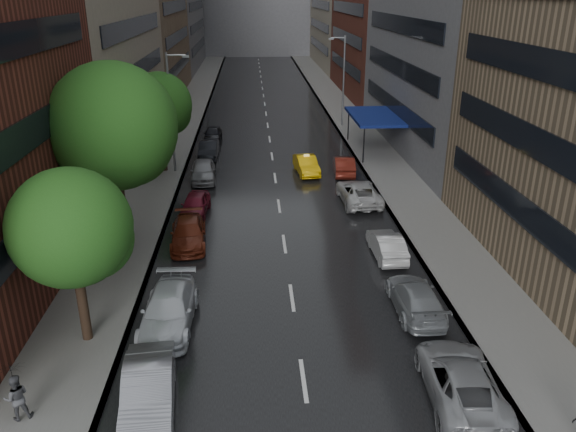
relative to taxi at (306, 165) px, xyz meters
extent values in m
cube|color=black|center=(-2.50, 20.99, -0.69)|extent=(14.00, 140.00, 0.01)
cube|color=gray|center=(-11.50, 20.99, -0.62)|extent=(4.00, 140.00, 0.15)
cube|color=gray|center=(6.50, 20.99, -0.62)|extent=(4.00, 140.00, 0.15)
cube|color=#937A5B|center=(-17.50, 34.99, 10.31)|extent=(8.00, 28.00, 22.00)
cube|color=slate|center=(12.50, 6.99, 11.31)|extent=(8.00, 28.00, 24.00)
cylinder|color=#382619|center=(-11.10, -21.93, 1.33)|extent=(0.40, 0.40, 4.05)
sphere|color=#1E5116|center=(-11.10, -21.93, 4.37)|extent=(4.63, 4.63, 4.63)
cylinder|color=#382619|center=(-11.10, -13.75, 2.13)|extent=(0.40, 0.40, 5.64)
sphere|color=#1E5116|center=(-11.10, -13.75, 6.36)|extent=(6.45, 6.45, 6.45)
cylinder|color=#382619|center=(-11.10, 1.10, 1.44)|extent=(0.40, 0.40, 4.27)
sphere|color=#1E5116|center=(-11.10, 1.10, 4.64)|extent=(4.88, 4.88, 4.88)
imported|color=yellow|center=(0.00, 0.00, 0.00)|extent=(1.91, 4.35, 1.39)
imported|color=gray|center=(-7.90, -26.16, 0.09)|extent=(2.15, 4.93, 1.58)
imported|color=silver|center=(-7.90, -20.96, 0.06)|extent=(2.29, 5.30, 1.52)
imported|color=maroon|center=(-7.90, -12.68, -0.01)|extent=(2.26, 4.84, 1.37)
imported|color=maroon|center=(-7.90, -8.17, -0.01)|extent=(1.92, 4.13, 1.37)
imported|color=gray|center=(-7.90, -1.27, 0.07)|extent=(2.05, 4.58, 1.53)
imported|color=black|center=(-7.90, 5.02, 0.01)|extent=(1.60, 4.32, 1.41)
imported|color=black|center=(-7.90, 10.59, -0.01)|extent=(1.71, 4.07, 1.38)
imported|color=gray|center=(2.90, -26.25, 0.03)|extent=(2.78, 5.38, 1.45)
imported|color=gray|center=(2.90, -20.56, -0.01)|extent=(1.96, 4.76, 1.38)
imported|color=silver|center=(2.90, -14.94, -0.03)|extent=(1.51, 4.10, 1.34)
imported|color=#BCBCBC|center=(2.90, -6.69, 0.04)|extent=(2.62, 5.37, 1.47)
imported|color=maroon|center=(2.90, -0.32, 0.02)|extent=(1.86, 4.44, 1.43)
imported|color=#49494D|center=(-12.11, -26.50, 0.29)|extent=(0.98, 0.88, 1.67)
imported|color=black|center=(-12.11, -26.50, 1.11)|extent=(0.96, 0.98, 0.88)
cylinder|color=gray|center=(-10.30, 0.99, 3.96)|extent=(0.18, 0.18, 9.00)
cube|color=gray|center=(-8.90, 0.99, 8.16)|extent=(0.50, 0.22, 0.16)
cylinder|color=gray|center=(5.30, 15.99, 3.96)|extent=(0.18, 0.18, 9.00)
cube|color=gray|center=(3.90, 15.99, 8.16)|extent=(0.50, 0.22, 0.16)
cube|color=navy|center=(6.50, 5.99, 2.46)|extent=(4.00, 8.00, 0.25)
cylinder|color=black|center=(4.90, 2.19, 0.96)|extent=(0.12, 0.12, 3.00)
cylinder|color=black|center=(4.90, 9.79, 0.96)|extent=(0.12, 0.12, 3.00)
camera|label=1|loc=(-4.17, -41.86, 12.72)|focal=35.00mm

